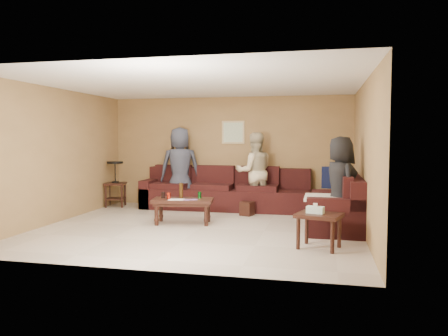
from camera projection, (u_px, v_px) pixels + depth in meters
name	position (u px, v px, depth m)	size (l,w,h in m)	color
room	(199.00, 133.00, 7.52)	(5.60, 5.50, 2.50)	#BEB2A0
sectional_sofa	(258.00, 199.00, 8.91)	(4.65, 2.90, 0.97)	black
coffee_table	(183.00, 203.00, 8.00)	(1.17, 0.72, 0.74)	black
end_table_left	(115.00, 183.00, 9.99)	(0.55, 0.55, 1.04)	black
side_table_right	(319.00, 218.00, 6.21)	(0.72, 0.65, 0.65)	black
waste_bin	(247.00, 209.00, 8.86)	(0.24, 0.24, 0.28)	black
wall_art	(233.00, 132.00, 9.91)	(0.52, 0.04, 0.52)	tan
person_left	(180.00, 168.00, 9.80)	(0.89, 0.58, 1.81)	#323646
person_middle	(255.00, 172.00, 9.38)	(0.82, 0.64, 1.69)	beige
person_right	(340.00, 184.00, 7.29)	(0.78, 0.51, 1.60)	black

